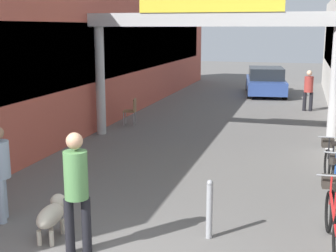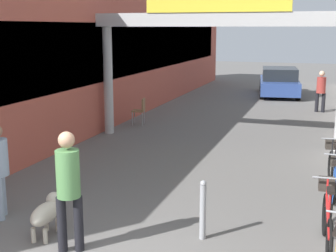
{
  "view_description": "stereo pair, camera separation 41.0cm",
  "coord_description": "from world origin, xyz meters",
  "px_view_note": "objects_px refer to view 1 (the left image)",
  "views": [
    {
      "loc": [
        2.51,
        -4.61,
        3.22
      ],
      "look_at": [
        0.0,
        4.1,
        1.3
      ],
      "focal_mm": 50.0,
      "sensor_mm": 36.0,
      "label": 1
    },
    {
      "loc": [
        2.9,
        -4.49,
        3.22
      ],
      "look_at": [
        0.0,
        4.1,
        1.3
      ],
      "focal_mm": 50.0,
      "sensor_mm": 36.0,
      "label": 2
    }
  ],
  "objects_px": {
    "bicycle_black_farthest": "(330,166)",
    "bollard_post_metal": "(209,209)",
    "cafe_chair_wood_nearer": "(132,109)",
    "pedestrian_with_dog": "(76,185)",
    "pedestrian_carrying_crate": "(309,88)",
    "bicycle_blue_third": "(334,186)",
    "dog_on_leash": "(52,214)",
    "bicycle_red_second": "(332,215)",
    "pedestrian_companion": "(0,168)",
    "parked_car_blue": "(266,82)"
  },
  "relations": [
    {
      "from": "bicycle_black_farthest",
      "to": "bollard_post_metal",
      "type": "distance_m",
      "value": 3.64
    },
    {
      "from": "bollard_post_metal",
      "to": "cafe_chair_wood_nearer",
      "type": "bearing_deg",
      "value": 118.16
    },
    {
      "from": "pedestrian_with_dog",
      "to": "bollard_post_metal",
      "type": "relative_size",
      "value": 1.89
    },
    {
      "from": "cafe_chair_wood_nearer",
      "to": "bollard_post_metal",
      "type": "bearing_deg",
      "value": -61.84
    },
    {
      "from": "pedestrian_carrying_crate",
      "to": "bollard_post_metal",
      "type": "xyz_separation_m",
      "value": [
        -1.52,
        -12.19,
        -0.42
      ]
    },
    {
      "from": "bicycle_blue_third",
      "to": "pedestrian_with_dog",
      "type": "bearing_deg",
      "value": -142.42
    },
    {
      "from": "dog_on_leash",
      "to": "bicycle_red_second",
      "type": "relative_size",
      "value": 0.51
    },
    {
      "from": "pedestrian_companion",
      "to": "parked_car_blue",
      "type": "relative_size",
      "value": 0.39
    },
    {
      "from": "bicycle_black_farthest",
      "to": "pedestrian_companion",
      "type": "bearing_deg",
      "value": -147.93
    },
    {
      "from": "bicycle_red_second",
      "to": "pedestrian_companion",
      "type": "bearing_deg",
      "value": -172.97
    },
    {
      "from": "pedestrian_companion",
      "to": "bicycle_blue_third",
      "type": "xyz_separation_m",
      "value": [
        5.42,
        2.1,
        -0.49
      ]
    },
    {
      "from": "parked_car_blue",
      "to": "pedestrian_companion",
      "type": "bearing_deg",
      "value": -100.45
    },
    {
      "from": "pedestrian_companion",
      "to": "bicycle_black_farthest",
      "type": "relative_size",
      "value": 0.97
    },
    {
      "from": "bicycle_red_second",
      "to": "cafe_chair_wood_nearer",
      "type": "bearing_deg",
      "value": 128.87
    },
    {
      "from": "bicycle_red_second",
      "to": "bicycle_black_farthest",
      "type": "xyz_separation_m",
      "value": [
        0.1,
        2.73,
        0.0
      ]
    },
    {
      "from": "bicycle_blue_third",
      "to": "cafe_chair_wood_nearer",
      "type": "height_order",
      "value": "bicycle_blue_third"
    },
    {
      "from": "bicycle_black_farthest",
      "to": "pedestrian_carrying_crate",
      "type": "bearing_deg",
      "value": 92.52
    },
    {
      "from": "bicycle_red_second",
      "to": "bollard_post_metal",
      "type": "xyz_separation_m",
      "value": [
        -1.81,
        -0.36,
        0.05
      ]
    },
    {
      "from": "pedestrian_with_dog",
      "to": "cafe_chair_wood_nearer",
      "type": "relative_size",
      "value": 2.02
    },
    {
      "from": "pedestrian_with_dog",
      "to": "dog_on_leash",
      "type": "xyz_separation_m",
      "value": [
        -0.62,
        0.35,
        -0.65
      ]
    },
    {
      "from": "bicycle_blue_third",
      "to": "bicycle_black_farthest",
      "type": "distance_m",
      "value": 1.29
    },
    {
      "from": "pedestrian_with_dog",
      "to": "pedestrian_carrying_crate",
      "type": "xyz_separation_m",
      "value": [
        3.24,
        13.19,
        -0.13
      ]
    },
    {
      "from": "parked_car_blue",
      "to": "pedestrian_carrying_crate",
      "type": "bearing_deg",
      "value": -64.4
    },
    {
      "from": "bicycle_red_second",
      "to": "dog_on_leash",
      "type": "bearing_deg",
      "value": -166.28
    },
    {
      "from": "dog_on_leash",
      "to": "bollard_post_metal",
      "type": "xyz_separation_m",
      "value": [
        2.35,
        0.65,
        0.09
      ]
    },
    {
      "from": "pedestrian_companion",
      "to": "bollard_post_metal",
      "type": "height_order",
      "value": "pedestrian_companion"
    },
    {
      "from": "pedestrian_with_dog",
      "to": "bicycle_black_farthest",
      "type": "distance_m",
      "value": 5.52
    },
    {
      "from": "pedestrian_with_dog",
      "to": "bicycle_red_second",
      "type": "xyz_separation_m",
      "value": [
        3.54,
        1.36,
        -0.6
      ]
    },
    {
      "from": "pedestrian_with_dog",
      "to": "bicycle_blue_third",
      "type": "height_order",
      "value": "pedestrian_with_dog"
    },
    {
      "from": "pedestrian_with_dog",
      "to": "bicycle_blue_third",
      "type": "xyz_separation_m",
      "value": [
        3.65,
        2.81,
        -0.6
      ]
    },
    {
      "from": "pedestrian_with_dog",
      "to": "bicycle_blue_third",
      "type": "bearing_deg",
      "value": 37.58
    },
    {
      "from": "pedestrian_carrying_crate",
      "to": "bicycle_red_second",
      "type": "xyz_separation_m",
      "value": [
        0.3,
        -11.83,
        -0.47
      ]
    },
    {
      "from": "dog_on_leash",
      "to": "bicycle_black_farthest",
      "type": "bearing_deg",
      "value": 41.33
    },
    {
      "from": "pedestrian_companion",
      "to": "bicycle_blue_third",
      "type": "distance_m",
      "value": 5.83
    },
    {
      "from": "pedestrian_carrying_crate",
      "to": "dog_on_leash",
      "type": "xyz_separation_m",
      "value": [
        -3.86,
        -12.84,
        -0.51
      ]
    },
    {
      "from": "bicycle_blue_third",
      "to": "parked_car_blue",
      "type": "xyz_separation_m",
      "value": [
        -2.36,
        14.46,
        0.21
      ]
    },
    {
      "from": "pedestrian_companion",
      "to": "bicycle_red_second",
      "type": "relative_size",
      "value": 0.96
    },
    {
      "from": "pedestrian_companion",
      "to": "pedestrian_with_dog",
      "type": "bearing_deg",
      "value": -21.91
    },
    {
      "from": "pedestrian_carrying_crate",
      "to": "parked_car_blue",
      "type": "relative_size",
      "value": 0.38
    },
    {
      "from": "bicycle_blue_third",
      "to": "bicycle_red_second",
      "type": "bearing_deg",
      "value": -94.39
    },
    {
      "from": "pedestrian_carrying_crate",
      "to": "cafe_chair_wood_nearer",
      "type": "height_order",
      "value": "pedestrian_carrying_crate"
    },
    {
      "from": "pedestrian_companion",
      "to": "parked_car_blue",
      "type": "xyz_separation_m",
      "value": [
        3.05,
        16.56,
        -0.28
      ]
    },
    {
      "from": "cafe_chair_wood_nearer",
      "to": "pedestrian_carrying_crate",
      "type": "bearing_deg",
      "value": 37.95
    },
    {
      "from": "bicycle_red_second",
      "to": "bicycle_black_farthest",
      "type": "relative_size",
      "value": 1.0
    },
    {
      "from": "pedestrian_companion",
      "to": "bicycle_black_farthest",
      "type": "distance_m",
      "value": 6.4
    },
    {
      "from": "pedestrian_companion",
      "to": "bicycle_red_second",
      "type": "height_order",
      "value": "pedestrian_companion"
    },
    {
      "from": "bicycle_blue_third",
      "to": "bollard_post_metal",
      "type": "bearing_deg",
      "value": -136.82
    },
    {
      "from": "bicycle_red_second",
      "to": "bicycle_blue_third",
      "type": "relative_size",
      "value": 1.0
    },
    {
      "from": "dog_on_leash",
      "to": "bicycle_blue_third",
      "type": "bearing_deg",
      "value": 29.94
    },
    {
      "from": "dog_on_leash",
      "to": "bicycle_black_farthest",
      "type": "distance_m",
      "value": 5.68
    }
  ]
}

